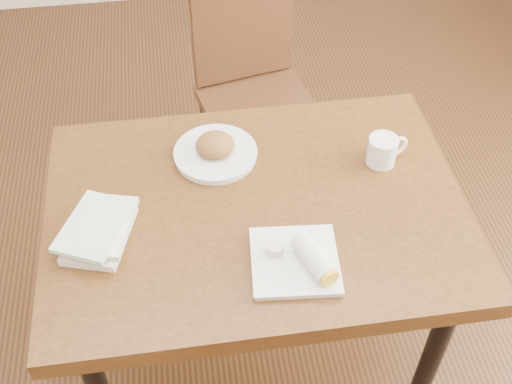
{
  "coord_description": "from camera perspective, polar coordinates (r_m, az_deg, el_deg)",
  "views": [
    {
      "loc": [
        -0.17,
        -1.19,
        2.07
      ],
      "look_at": [
        0.0,
        0.0,
        0.8
      ],
      "focal_mm": 45.0,
      "sensor_mm": 36.0,
      "label": 1
    }
  ],
  "objects": [
    {
      "name": "plate_burrito",
      "position": [
        1.63,
        3.99,
        -6.05
      ],
      "size": [
        0.24,
        0.24,
        0.07
      ],
      "color": "white",
      "rests_on": "table"
    },
    {
      "name": "plate_scone",
      "position": [
        1.91,
        -3.63,
        3.71
      ],
      "size": [
        0.25,
        0.25,
        0.08
      ],
      "color": "white",
      "rests_on": "table"
    },
    {
      "name": "book_stack",
      "position": [
        1.73,
        -13.77,
        -3.26
      ],
      "size": [
        0.22,
        0.26,
        0.06
      ],
      "color": "white",
      "rests_on": "table"
    },
    {
      "name": "chair_far",
      "position": [
        2.55,
        -0.31,
        9.86
      ],
      "size": [
        0.5,
        0.5,
        0.95
      ],
      "color": "#4F2B16",
      "rests_on": "ground"
    },
    {
      "name": "ground",
      "position": [
        2.39,
        0.0,
        -13.39
      ],
      "size": [
        4.0,
        5.0,
        0.01
      ],
      "primitive_type": "cube",
      "color": "#472814",
      "rests_on": "ground"
    },
    {
      "name": "coffee_mug",
      "position": [
        1.91,
        11.26,
        3.72
      ],
      "size": [
        0.13,
        0.09,
        0.09
      ],
      "color": "white",
      "rests_on": "table"
    },
    {
      "name": "table",
      "position": [
        1.85,
        0.0,
        -2.88
      ],
      "size": [
        1.17,
        0.84,
        0.75
      ],
      "color": "brown",
      "rests_on": "ground"
    }
  ]
}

